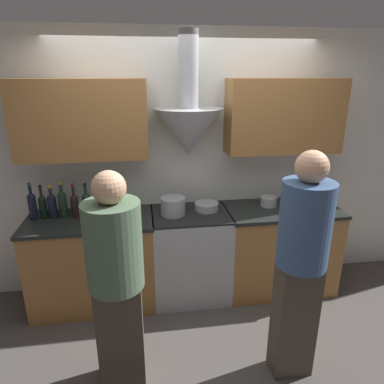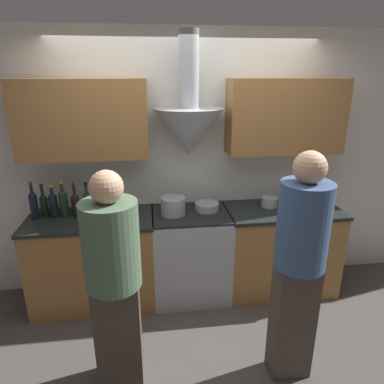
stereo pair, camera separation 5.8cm
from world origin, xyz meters
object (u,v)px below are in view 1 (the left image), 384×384
wine_bottle_6 (97,203)px  orange_fruit (310,198)px  wine_bottle_3 (63,203)px  person_foreground_left (116,276)px  person_foreground_right (301,260)px  wine_bottle_5 (87,203)px  wine_bottle_0 (32,205)px  mixing_bowl (207,206)px  wine_bottle_4 (75,204)px  stock_pot (173,206)px  stove_range (191,254)px  wine_bottle_1 (43,206)px  wine_bottle_2 (52,205)px  saucepan (269,201)px

wine_bottle_6 → orange_fruit: (2.17, 0.05, -0.09)m
wine_bottle_3 → person_foreground_left: person_foreground_left is taller
wine_bottle_6 → person_foreground_right: 1.89m
wine_bottle_5 → person_foreground_left: (0.32, -1.05, -0.15)m
wine_bottle_0 → mixing_bowl: size_ratio=1.50×
wine_bottle_4 → stock_pot: size_ratio=1.43×
stove_range → wine_bottle_4: 1.23m
person_foreground_left → stove_range: bearing=56.3°
wine_bottle_1 → wine_bottle_4: 0.29m
mixing_bowl → orange_fruit: (1.12, 0.06, 0.00)m
wine_bottle_4 → person_foreground_left: person_foreground_left is taller
wine_bottle_2 → person_foreground_left: (0.64, -1.05, -0.15)m
stove_range → wine_bottle_3: 1.33m
wine_bottle_5 → stock_pot: wine_bottle_5 is taller
wine_bottle_3 → wine_bottle_4: size_ratio=1.04×
person_foreground_right → wine_bottle_0: bearing=151.1°
wine_bottle_4 → saucepan: (1.90, 0.02, -0.08)m
person_foreground_left → wine_bottle_4: bearing=112.6°
wine_bottle_4 → mixing_bowl: bearing=0.0°
mixing_bowl → wine_bottle_2: bearing=179.2°
wine_bottle_2 → mixing_bowl: bearing=-0.8°
orange_fruit → saucepan: 0.48m
stove_range → wine_bottle_5: (-0.97, 0.07, 0.58)m
wine_bottle_2 → wine_bottle_3: bearing=-3.9°
stove_range → wine_bottle_2: 1.41m
stove_range → saucepan: (0.82, 0.07, 0.50)m
orange_fruit → person_foreground_right: 1.37m
stock_pot → orange_fruit: bearing=4.7°
wine_bottle_3 → wine_bottle_4: wine_bottle_3 is taller
stove_range → wine_bottle_6: size_ratio=2.79×
stove_range → wine_bottle_0: size_ratio=2.58×
wine_bottle_3 → wine_bottle_6: (0.31, -0.01, -0.02)m
mixing_bowl → orange_fruit: size_ratio=2.86×
wine_bottle_3 → wine_bottle_6: bearing=-1.0°
stock_pot → saucepan: (0.98, 0.08, -0.04)m
wine_bottle_5 → saucepan: (1.79, -0.00, -0.08)m
wine_bottle_3 → stock_pot: size_ratio=1.48×
wine_bottle_5 → person_foreground_right: person_foreground_right is taller
wine_bottle_1 → mixing_bowl: (1.54, -0.02, -0.09)m
wine_bottle_0 → wine_bottle_1: (0.09, 0.02, -0.02)m
wine_bottle_5 → wine_bottle_6: size_ratio=1.00×
stock_pot → wine_bottle_6: bearing=174.2°
stove_range → wine_bottle_5: wine_bottle_5 is taller
wine_bottle_5 → saucepan: wine_bottle_5 is taller
wine_bottle_2 → wine_bottle_5: size_ratio=0.97×
wine_bottle_2 → person_foreground_right: (1.91, -1.16, -0.08)m
stock_pot → person_foreground_left: person_foreground_left is taller
stove_range → wine_bottle_2: bearing=176.5°
wine_bottle_1 → wine_bottle_3: wine_bottle_3 is taller
wine_bottle_0 → saucepan: (2.27, 0.01, -0.10)m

